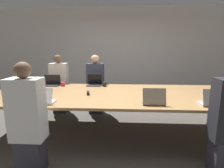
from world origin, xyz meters
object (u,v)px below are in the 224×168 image
Objects in this scene: laptop_near_midright at (154,100)px; person_far_midleft at (96,85)px; cup_far_left at (63,84)px; cup_near_left at (28,99)px; stapler at (88,93)px; person_far_left at (60,85)px; cup_far_midleft at (104,84)px; person_near_left at (28,122)px; laptop_far_left at (52,82)px; laptop_far_midleft at (94,82)px; laptop_near_right at (213,101)px; laptop_near_left at (42,99)px.

person_far_midleft is at bearing -56.51° from laptop_near_midright.
cup_far_left is 1.03× the size of cup_near_left.
laptop_near_midright reaches higher than stapler.
cup_far_midleft is at bearing -21.57° from person_far_left.
person_near_left is at bearing -130.99° from stapler.
person_far_left is 1.64m from cup_near_left.
person_far_midleft reaches higher than cup_far_midleft.
laptop_far_left is 1.80m from person_near_left.
laptop_far_midleft is (0.66, 0.12, 0.03)m from cup_far_left.
laptop_near_midright is at bearing -50.56° from laptop_far_midleft.
laptop_far_midleft reaches higher than laptop_near_right.
cup_near_left is (-0.24, 0.05, -0.03)m from laptop_near_left.
laptop_far_left is 1.17m from cup_far_midleft.
cup_near_left is at bearing -122.18° from laptop_far_midleft.
laptop_far_left is 0.25× the size of person_far_midleft.
laptop_near_midright is 0.82m from laptop_near_right.
person_far_left reaches higher than laptop_near_left.
person_far_left is 3.24m from laptop_near_right.
cup_far_left is at bearing -34.07° from laptop_near_midright.
laptop_near_left is (0.36, -1.28, -0.00)m from laptop_far_left.
person_near_left is 1.15m from stapler.
laptop_near_left is at bearing -149.37° from stapler.
person_near_left is at bearing -80.13° from person_far_left.
person_far_left is at bearing -80.13° from person_near_left.
person_far_left is 9.04× the size of stapler.
laptop_far_left is at bearing -77.24° from person_near_left.
person_far_left is at bearing 87.02° from laptop_far_left.
laptop_far_left is 0.93m from laptop_far_midleft.
cup_near_left is at bearing -115.51° from person_far_midleft.
person_far_midleft is at bearing -107.76° from laptop_near_left.
laptop_near_midright reaches higher than laptop_far_left.
laptop_far_left is at bearing 95.76° from cup_near_left.
laptop_near_right is at bearing -168.21° from person_near_left.
person_far_midleft is at bearing 0.15° from person_far_left.
cup_near_left is (0.10, -1.63, 0.12)m from person_far_left.
laptop_far_midleft is 0.22× the size of person_far_midleft.
laptop_near_right is (2.69, -0.02, 0.03)m from cup_near_left.
laptop_far_midleft reaches higher than laptop_far_left.
laptop_far_left is at bearing -155.73° from person_far_midleft.
person_far_left is 4.57× the size of laptop_far_midleft.
cup_near_left is (-0.27, 0.52, 0.13)m from person_near_left.
laptop_near_left is 1.10× the size of laptop_near_right.
person_near_left reaches higher than laptop_far_left.
stapler is (0.55, 1.01, 0.11)m from person_near_left.
laptop_near_right is 2.05× the size of stapler.
cup_far_left is at bearing -24.80° from laptop_near_right.
cup_near_left is at bearing -12.29° from laptop_near_left.
laptop_far_midleft is at bearing -34.65° from laptop_near_right.
person_far_midleft is at bearing 36.97° from cup_far_left.
person_near_left is (0.40, -1.75, -0.15)m from laptop_far_left.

